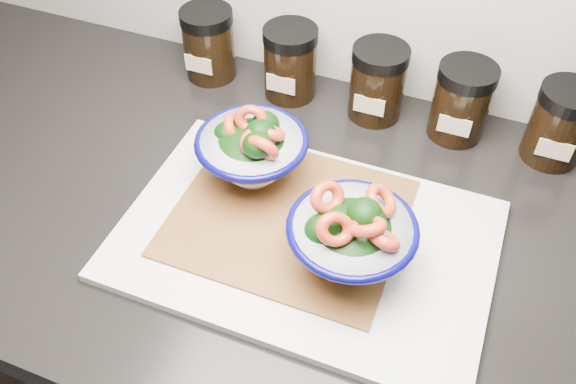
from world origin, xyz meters
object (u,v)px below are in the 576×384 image
at_px(bowl_left, 253,150).
at_px(spice_jar_a, 209,44).
at_px(spice_jar_c, 377,82).
at_px(bowl_right, 351,237).
at_px(spice_jar_e, 560,124).
at_px(cutting_board, 305,240).
at_px(spice_jar_b, 290,62).
at_px(spice_jar_d, 461,101).

distance_m(bowl_left, spice_jar_a, 0.26).
bearing_deg(spice_jar_c, bowl_right, -79.92).
height_order(bowl_left, spice_jar_c, bowl_left).
bearing_deg(bowl_right, spice_jar_e, 55.62).
bearing_deg(spice_jar_a, bowl_right, -42.23).
height_order(cutting_board, bowl_left, bowl_left).
relative_size(spice_jar_a, spice_jar_e, 1.00).
bearing_deg(bowl_right, spice_jar_b, 122.54).
relative_size(bowl_right, spice_jar_a, 1.31).
bearing_deg(cutting_board, spice_jar_e, 46.19).
bearing_deg(spice_jar_b, cutting_board, -65.09).
height_order(bowl_right, spice_jar_e, bowl_right).
relative_size(bowl_left, spice_jar_c, 1.28).
xyz_separation_m(bowl_right, spice_jar_c, (-0.05, 0.30, -0.01)).
xyz_separation_m(cutting_board, spice_jar_b, (-0.13, 0.27, 0.05)).
bearing_deg(spice_jar_c, spice_jar_b, 180.00).
distance_m(spice_jar_a, spice_jar_b, 0.14).
xyz_separation_m(cutting_board, spice_jar_a, (-0.26, 0.27, 0.05)).
xyz_separation_m(spice_jar_c, spice_jar_e, (0.25, 0.00, 0.00)).
relative_size(spice_jar_a, spice_jar_d, 1.00).
bearing_deg(spice_jar_b, spice_jar_d, 0.00).
xyz_separation_m(cutting_board, bowl_left, (-0.10, 0.07, 0.06)).
bearing_deg(bowl_right, bowl_left, 150.47).
bearing_deg(spice_jar_b, spice_jar_a, 180.00).
xyz_separation_m(spice_jar_a, spice_jar_b, (0.14, 0.00, 0.00)).
bearing_deg(spice_jar_e, bowl_left, -150.50).
relative_size(bowl_right, spice_jar_e, 1.31).
bearing_deg(spice_jar_e, spice_jar_b, 180.00).
bearing_deg(cutting_board, spice_jar_c, 88.21).
bearing_deg(bowl_left, bowl_right, -29.53).
bearing_deg(cutting_board, bowl_left, 144.87).
distance_m(bowl_left, spice_jar_c, 0.23).
xyz_separation_m(spice_jar_c, spice_jar_d, (0.12, 0.00, 0.00)).
relative_size(spice_jar_a, spice_jar_b, 1.00).
height_order(bowl_left, spice_jar_e, bowl_left).
height_order(cutting_board, spice_jar_c, spice_jar_c).
bearing_deg(bowl_right, spice_jar_d, 76.82).
height_order(bowl_left, spice_jar_a, bowl_left).
xyz_separation_m(spice_jar_b, spice_jar_d, (0.26, 0.00, 0.00)).
bearing_deg(spice_jar_d, spice_jar_b, 180.00).
bearing_deg(spice_jar_a, spice_jar_e, 0.00).
distance_m(bowl_left, bowl_right, 0.18).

